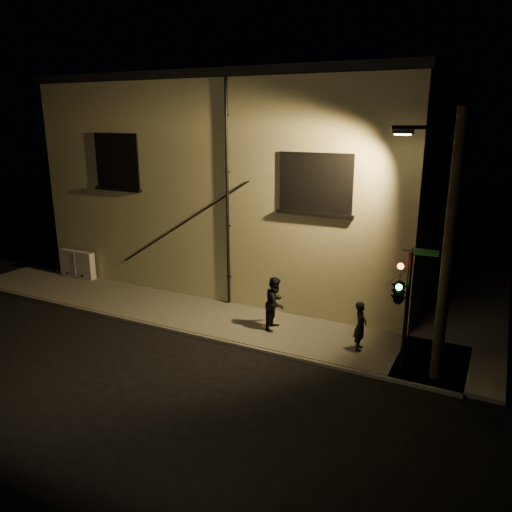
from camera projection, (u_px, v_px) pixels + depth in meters
The scene contains 8 objects.
ground at pixel (232, 344), 16.21m from camera, with size 90.00×90.00×0.00m, color black.
sidewalk at pixel (315, 305), 19.44m from camera, with size 21.00×16.00×0.12m.
building at pixel (269, 175), 24.06m from camera, with size 16.20×12.23×8.80m.
utility_cabinet at pixel (77, 264), 22.47m from camera, with size 1.85×0.31×1.22m, color #B4B4AB.
pedestrian_a at pixel (360, 326), 15.40m from camera, with size 0.57×0.38×1.57m, color black.
pedestrian_b at pixel (275, 303), 16.92m from camera, with size 0.89×0.69×1.83m, color black.
traffic_signal at pixel (400, 290), 13.56m from camera, with size 1.31×2.16×3.66m.
streetlamp_pole at pixel (446, 245), 13.00m from camera, with size 2.03×1.39×7.39m.
Camera 1 is at (7.36, -12.90, 7.15)m, focal length 35.00 mm.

